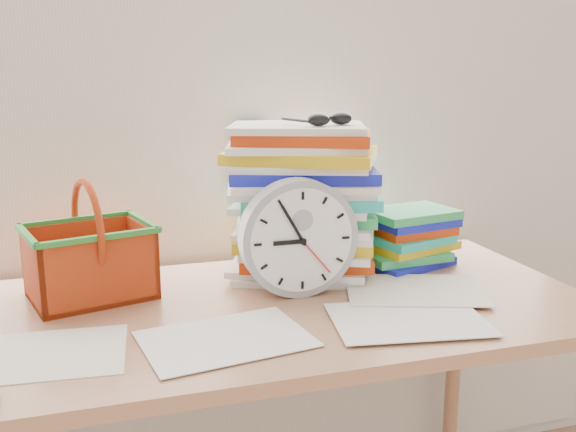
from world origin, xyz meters
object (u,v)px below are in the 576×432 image
object	(u,v)px
paper_stack	(303,200)
book_stack	(408,238)
clock	(298,238)
desk	(278,334)
basket	(88,240)

from	to	relation	value
paper_stack	book_stack	size ratio (longest dim) A/B	1.48
clock	paper_stack	bearing A→B (deg)	68.07
desk	basket	world-z (taller)	basket
book_stack	basket	distance (m)	0.80
book_stack	clock	bearing A→B (deg)	-159.32
desk	paper_stack	distance (m)	0.35
desk	clock	xyz separation A→B (m)	(0.06, 0.04, 0.21)
clock	basket	xyz separation A→B (m)	(-0.45, 0.12, -0.00)
clock	basket	world-z (taller)	clock
paper_stack	book_stack	distance (m)	0.31
paper_stack	clock	distance (m)	0.18
desk	clock	size ratio (longest dim) A/B	5.20
book_stack	paper_stack	bearing A→B (deg)	174.20
clock	basket	size ratio (longest dim) A/B	1.01
desk	clock	distance (m)	0.22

